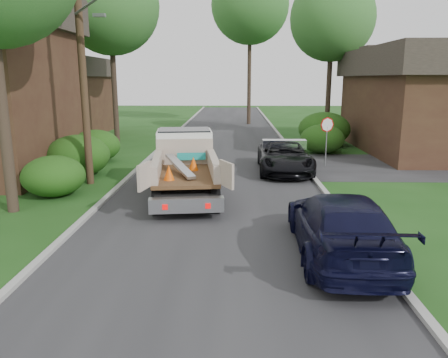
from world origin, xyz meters
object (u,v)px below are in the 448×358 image
at_px(navy_suv, 341,225).
at_px(tree_left_far, 110,5).
at_px(black_pickup, 285,157).
at_px(tree_right_far, 332,19).
at_px(house_left_far, 57,95).
at_px(utility_pole, 82,57).
at_px(flatbed_truck, 185,160).
at_px(stop_sign, 327,131).
at_px(house_right, 442,99).
at_px(tree_center_far, 250,5).

bearing_deg(navy_suv, tree_left_far, -59.50).
bearing_deg(black_pickup, tree_right_far, 71.41).
bearing_deg(house_left_far, utility_pole, -64.77).
xyz_separation_m(house_left_far, tree_left_far, (6.00, -5.00, 5.93)).
distance_m(utility_pole, navy_suv, 12.28).
bearing_deg(navy_suv, tree_right_far, -99.07).
distance_m(house_left_far, flatbed_truck, 21.97).
height_order(flatbed_truck, navy_suv, flatbed_truck).
xyz_separation_m(stop_sign, utility_pole, (-10.68, -4.02, 3.40)).
bearing_deg(house_right, tree_right_far, 132.51).
bearing_deg(tree_left_far, tree_right_far, 11.31).
bearing_deg(stop_sign, tree_right_far, 78.19).
distance_m(utility_pole, house_left_far, 18.93).
distance_m(house_left_far, tree_left_far, 9.81).
xyz_separation_m(house_right, tree_center_far, (-11.00, 16.00, 7.82)).
relative_size(tree_center_far, flatbed_truck, 2.29).
xyz_separation_m(stop_sign, tree_left_far, (-12.70, 8.00, 7.20)).
relative_size(tree_left_far, tree_center_far, 0.84).
xyz_separation_m(tree_center_far, black_pickup, (0.97, -22.45, -10.25)).
relative_size(house_right, navy_suv, 2.37).
bearing_deg(house_right, utility_pole, -153.99).
bearing_deg(tree_right_far, house_left_far, 174.56).
bearing_deg(navy_suv, flatbed_truck, -52.41).
height_order(stop_sign, house_left_far, house_left_far).
xyz_separation_m(tree_right_far, navy_suv, (-4.28, -22.50, -7.69)).
distance_m(utility_pole, tree_right_far, 20.12).
bearing_deg(utility_pole, tree_left_far, 99.54).
height_order(stop_sign, navy_suv, stop_sign).
relative_size(house_right, tree_right_far, 1.13).
relative_size(utility_pole, flatbed_truck, 1.57).
bearing_deg(house_left_far, flatbed_truck, -56.25).
xyz_separation_m(stop_sign, house_right, (7.80, 5.00, 1.38)).
bearing_deg(black_pickup, navy_suv, -87.14).
height_order(stop_sign, flatbed_truck, stop_sign).
bearing_deg(utility_pole, house_left_far, 115.23).
distance_m(stop_sign, house_right, 9.37).
bearing_deg(tree_center_far, tree_left_far, -126.16).
xyz_separation_m(tree_center_far, navy_suv, (1.22, -32.50, -10.19)).
bearing_deg(tree_center_far, tree_right_far, -61.19).
bearing_deg(tree_right_far, utility_pole, -130.84).
distance_m(house_left_far, house_right, 27.68).
bearing_deg(navy_suv, house_right, -118.95).
xyz_separation_m(utility_pole, house_left_far, (-8.02, 17.02, -2.12)).
height_order(tree_right_far, navy_suv, tree_right_far).
height_order(house_right, tree_center_far, tree_center_far).
relative_size(house_left_far, tree_left_far, 0.62).
relative_size(tree_right_far, black_pickup, 2.19).
bearing_deg(flatbed_truck, stop_sign, 31.76).
relative_size(flatbed_truck, black_pickup, 1.22).
distance_m(house_left_far, black_pickup, 22.03).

